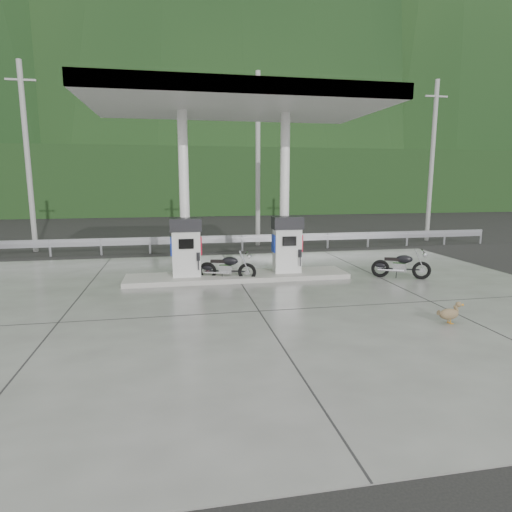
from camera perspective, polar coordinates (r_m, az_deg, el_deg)
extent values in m
plane|color=black|center=(11.23, -0.56, -5.96)|extent=(160.00, 160.00, 0.00)
cube|color=#63635F|center=(11.22, -0.56, -5.91)|extent=(18.00, 14.00, 0.02)
cube|color=#A09D94|center=(13.59, -2.42, -2.72)|extent=(7.00, 1.40, 0.15)
cylinder|color=white|center=(13.53, -9.54, 8.10)|extent=(0.30, 0.30, 5.00)
cylinder|color=white|center=(13.97, 3.83, 8.28)|extent=(0.30, 0.30, 5.00)
cube|color=silver|center=(13.45, -2.60, 19.77)|extent=(8.50, 5.00, 0.40)
cube|color=black|center=(22.42, -5.76, 2.05)|extent=(60.00, 7.00, 0.01)
cylinder|color=gray|center=(21.05, -28.15, 11.34)|extent=(0.22, 0.22, 8.00)
cylinder|color=gray|center=(20.52, 0.25, 12.56)|extent=(0.22, 0.22, 8.00)
cylinder|color=gray|center=(23.92, 22.39, 11.46)|extent=(0.22, 0.22, 8.00)
cube|color=black|center=(40.67, -8.16, 9.79)|extent=(80.00, 6.00, 6.00)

